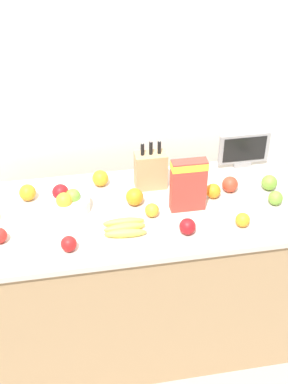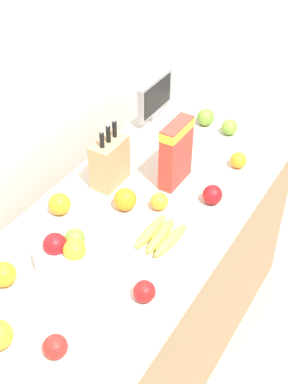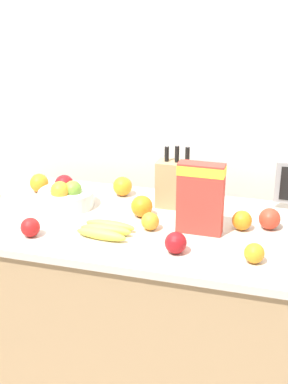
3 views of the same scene
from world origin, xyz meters
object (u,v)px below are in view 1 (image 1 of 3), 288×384
Objects in this scene: banana_bunch at (125,227)px; apple_near_bananas at (187,227)px; orange_front_left at (100,178)px; small_monitor at (244,149)px; apple_middle at (230,184)px; orange_near_bowl at (213,191)px; knife_block at (151,170)px; orange_front_right at (135,197)px; fruit_bowl at (66,202)px; orange_mid_right at (243,220)px; cereal_box at (188,183)px; orange_mid_left at (152,210)px; apple_rear at (276,198)px; apple_leftmost at (69,244)px; orange_front_center at (28,193)px; apple_front at (269,183)px.

apple_near_bananas is at bearing -13.37° from banana_bunch.
apple_near_bananas is 0.91× the size of orange_front_left.
apple_middle is at bearing -123.17° from small_monitor.
orange_near_bowl is (0.20, 0.26, -0.00)m from apple_near_bananas.
knife_block reaches higher than orange_front_right.
orange_near_bowl is at bearing -20.92° from orange_front_left.
knife_block is 0.54m from small_monitor.
orange_front_right is (0.33, -0.01, -0.00)m from fruit_bowl.
orange_mid_right is at bearing -74.25° from orange_near_bowl.
cereal_box is 0.22m from orange_mid_left.
apple_near_bananas is (-0.05, -0.19, -0.11)m from cereal_box.
apple_near_bananas is at bearing -103.47° from cereal_box.
apple_rear is 0.50m from apple_near_bananas.
apple_leftmost is 1.04m from apple_rear.
small_monitor is at bearing 13.10° from fruit_bowl.
knife_block is 0.40m from banana_bunch.
apple_rear is 0.87× the size of orange_front_center.
orange_front_center reaches higher than orange_mid_left.
apple_rear reaches higher than orange_mid_left.
orange_front_right is (-0.64, -0.24, -0.07)m from small_monitor.
apple_near_bananas is 0.88× the size of orange_front_right.
apple_leftmost is at bearing -139.71° from orange_front_right.
knife_block is at bearing -12.65° from orange_front_left.
banana_bunch is 0.62m from apple_middle.
orange_front_center is at bearing 167.93° from apple_rear.
orange_front_center is 1.11× the size of orange_near_bowl.
orange_front_right reaches higher than orange_front_left.
apple_near_bananas is at bearing -130.71° from small_monitor.
knife_block reaches higher than small_monitor.
orange_front_left is (0.19, 0.49, 0.01)m from apple_leftmost.
orange_front_center is at bearing 173.98° from apple_front.
cereal_box reaches higher than apple_front.
banana_bunch is 2.81× the size of apple_leftmost.
knife_block is 1.12× the size of cereal_box.
orange_front_center is (-1.16, -0.11, -0.07)m from small_monitor.
small_monitor is 0.53m from orange_mid_right.
apple_middle is 1.09× the size of orange_near_bowl.
orange_front_left is at bearing 44.38° from fruit_bowl.
apple_leftmost is 1.05× the size of orange_mid_right.
apple_near_bananas is at bearing -135.34° from apple_middle.
knife_block is 4.19× the size of apple_rear.
apple_rear is 0.96× the size of orange_near_bowl.
apple_near_bananas reaches higher than apple_rear.
apple_leftmost is at bearing -170.81° from apple_rear.
small_monitor is 3.39× the size of apple_middle.
orange_mid_left is at bearing 23.72° from apple_leftmost.
small_monitor is at bearing 5.24° from orange_front_center.
knife_block is at bearing 123.23° from cereal_box.
small_monitor reaches higher than apple_rear.
fruit_bowl is 2.77× the size of orange_front_center.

